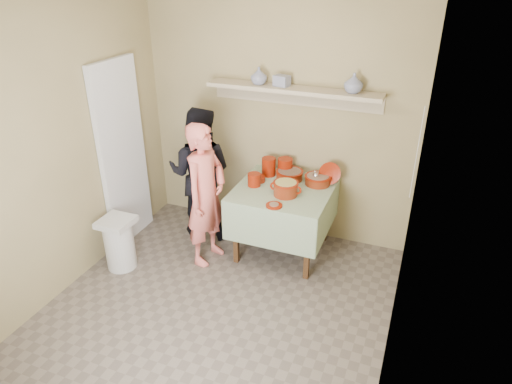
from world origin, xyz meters
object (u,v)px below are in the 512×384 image
at_px(person_cook, 206,195).
at_px(person_helper, 200,173).
at_px(trash_bin, 119,243).
at_px(serving_table, 284,199).
at_px(cazuela_rice, 286,187).

bearing_deg(person_cook, person_helper, 42.12).
bearing_deg(trash_bin, person_helper, 63.26).
relative_size(person_helper, trash_bin, 2.68).
bearing_deg(serving_table, person_helper, 177.85).
height_order(person_helper, cazuela_rice, person_helper).
bearing_deg(person_helper, person_cook, 113.79).
xyz_separation_m(serving_table, trash_bin, (-1.46, -0.89, -0.36)).
distance_m(cazuela_rice, trash_bin, 1.78).
bearing_deg(serving_table, trash_bin, -148.64).
xyz_separation_m(person_cook, cazuela_rice, (0.75, 0.28, 0.09)).
distance_m(person_cook, serving_table, 0.81).
relative_size(serving_table, trash_bin, 1.74).
relative_size(person_helper, serving_table, 1.54).
distance_m(person_cook, trash_bin, 1.02).
relative_size(person_cook, person_helper, 1.00).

